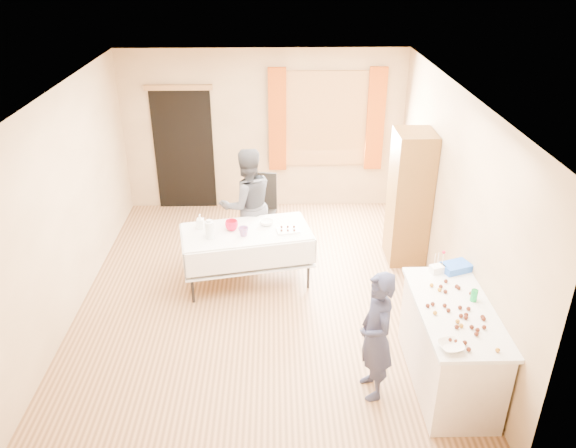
{
  "coord_description": "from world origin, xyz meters",
  "views": [
    {
      "loc": [
        0.18,
        -5.97,
        4.04
      ],
      "look_at": [
        0.32,
        0.0,
        1.02
      ],
      "focal_mm": 35.0,
      "sensor_mm": 36.0,
      "label": 1
    }
  ],
  "objects_px": {
    "counter": "(450,346)",
    "party_table": "(247,252)",
    "woman": "(247,205)",
    "chair": "(261,223)",
    "girl": "(376,336)",
    "cabinet": "(409,198)"
  },
  "relations": [
    {
      "from": "cabinet",
      "to": "girl",
      "type": "relative_size",
      "value": 1.36
    },
    {
      "from": "chair",
      "to": "woman",
      "type": "xyz_separation_m",
      "value": [
        -0.16,
        -0.41,
        0.49
      ]
    },
    {
      "from": "party_table",
      "to": "chair",
      "type": "distance_m",
      "value": 1.09
    },
    {
      "from": "chair",
      "to": "cabinet",
      "type": "bearing_deg",
      "value": -3.78
    },
    {
      "from": "counter",
      "to": "woman",
      "type": "distance_m",
      "value": 3.37
    },
    {
      "from": "woman",
      "to": "chair",
      "type": "bearing_deg",
      "value": -133.28
    },
    {
      "from": "party_table",
      "to": "girl",
      "type": "distance_m",
      "value": 2.47
    },
    {
      "from": "counter",
      "to": "chair",
      "type": "relative_size",
      "value": 1.44
    },
    {
      "from": "counter",
      "to": "party_table",
      "type": "relative_size",
      "value": 0.85
    },
    {
      "from": "party_table",
      "to": "woman",
      "type": "bearing_deg",
      "value": 79.43
    },
    {
      "from": "cabinet",
      "to": "chair",
      "type": "relative_size",
      "value": 1.77
    },
    {
      "from": "woman",
      "to": "cabinet",
      "type": "bearing_deg",
      "value": 156.01
    },
    {
      "from": "party_table",
      "to": "woman",
      "type": "height_order",
      "value": "woman"
    },
    {
      "from": "cabinet",
      "to": "woman",
      "type": "height_order",
      "value": "cabinet"
    },
    {
      "from": "cabinet",
      "to": "counter",
      "type": "xyz_separation_m",
      "value": [
        -0.1,
        -2.52,
        -0.47
      ]
    },
    {
      "from": "cabinet",
      "to": "girl",
      "type": "xyz_separation_m",
      "value": [
        -0.87,
        -2.63,
        -0.25
      ]
    },
    {
      "from": "cabinet",
      "to": "chair",
      "type": "bearing_deg",
      "value": 165.91
    },
    {
      "from": "chair",
      "to": "girl",
      "type": "height_order",
      "value": "girl"
    },
    {
      "from": "party_table",
      "to": "girl",
      "type": "xyz_separation_m",
      "value": [
        1.32,
        -2.07,
        0.24
      ]
    },
    {
      "from": "girl",
      "to": "chair",
      "type": "bearing_deg",
      "value": -168.72
    },
    {
      "from": "party_table",
      "to": "girl",
      "type": "height_order",
      "value": "girl"
    },
    {
      "from": "woman",
      "to": "counter",
      "type": "bearing_deg",
      "value": 107.35
    }
  ]
}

